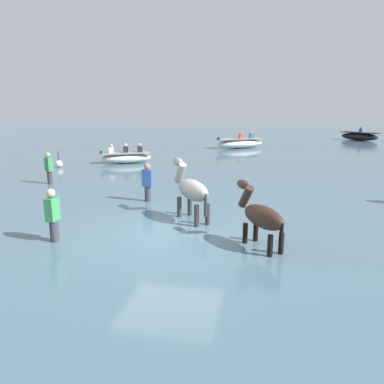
% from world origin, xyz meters
% --- Properties ---
extents(ground_plane, '(120.00, 120.00, 0.00)m').
position_xyz_m(ground_plane, '(0.00, 0.00, 0.00)').
color(ground_plane, '#84755B').
extents(water_surface, '(90.00, 90.00, 0.38)m').
position_xyz_m(water_surface, '(0.00, 10.00, 0.19)').
color(water_surface, '#476675').
rests_on(water_surface, ground).
extents(horse_lead_dark_bay, '(1.26, 1.44, 1.78)m').
position_xyz_m(horse_lead_dark_bay, '(2.21, -0.55, 1.05)').
color(horse_lead_dark_bay, '#382319').
rests_on(horse_lead_dark_bay, ground).
extents(horse_trailing_grey, '(1.43, 1.60, 2.00)m').
position_xyz_m(horse_trailing_grey, '(0.31, 1.12, 1.18)').
color(horse_trailing_grey, gray).
rests_on(horse_trailing_grey, ground).
extents(boat_mid_outer, '(3.22, 2.89, 1.16)m').
position_xyz_m(boat_mid_outer, '(9.94, 25.97, 0.72)').
color(boat_mid_outer, black).
rests_on(boat_mid_outer, water_surface).
extents(boat_near_starboard, '(3.59, 2.92, 1.15)m').
position_xyz_m(boat_near_starboard, '(0.33, 18.30, 0.72)').
color(boat_near_starboard, silver).
rests_on(boat_near_starboard, water_surface).
extents(boat_far_inshore, '(2.83, 1.95, 1.04)m').
position_xyz_m(boat_far_inshore, '(-5.12, 10.22, 0.68)').
color(boat_far_inshore, silver).
rests_on(boat_far_inshore, water_surface).
extents(person_onlooker_right, '(0.38, 0.33, 1.63)m').
position_xyz_m(person_onlooker_right, '(-6.15, 4.63, 0.87)').
color(person_onlooker_right, '#383842').
rests_on(person_onlooker_right, ground).
extents(person_onlooker_left, '(0.21, 0.33, 1.63)m').
position_xyz_m(person_onlooker_left, '(-2.48, -1.12, 0.87)').
color(person_onlooker_left, '#383842').
rests_on(person_onlooker_left, ground).
extents(person_wading_close, '(0.32, 0.20, 1.63)m').
position_xyz_m(person_wading_close, '(-1.49, 2.80, 0.87)').
color(person_wading_close, '#383842').
rests_on(person_wading_close, ground).
extents(channel_buoy, '(0.36, 0.36, 0.82)m').
position_xyz_m(channel_buoy, '(-7.89, 8.22, 0.56)').
color(channel_buoy, silver).
rests_on(channel_buoy, water_surface).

